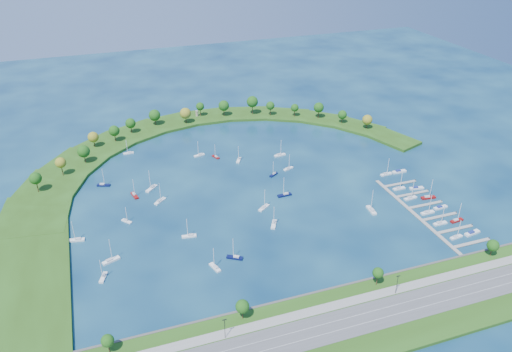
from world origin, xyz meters
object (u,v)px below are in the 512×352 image
object	(u,v)px
moored_boat_18	(274,174)
moored_boat_21	(189,236)
moored_boat_10	(111,260)
docked_boat_1	(472,233)
moored_boat_9	(264,207)
dock_system	(426,212)
moored_boat_13	(215,267)
docked_boat_5	(440,207)
moored_boat_3	(152,188)
docked_boat_8	(399,188)
harbor_tower	(197,113)
moored_boat_15	(134,195)
moored_boat_8	(288,168)
docked_boat_2	(440,223)
docked_boat_7	(428,197)
moored_boat_7	(127,221)
moored_boat_12	(280,155)
moored_boat_16	(235,257)
moored_boat_1	(103,185)
moored_boat_19	(160,201)
docked_boat_10	(386,174)
docked_boat_0	(456,237)
moored_boat_0	(274,224)
moored_boat_17	(199,155)
docked_boat_11	(399,171)
moored_boat_11	(216,157)
docked_boat_9	(416,188)
moored_boat_14	(103,277)
moored_boat_2	(77,239)
moored_boat_6	(285,194)
moored_boat_20	(129,153)
moored_boat_4	(371,210)
docked_boat_3	(457,220)
docked_boat_6	(410,198)
moored_boat_5	(239,160)

from	to	relation	value
moored_boat_18	moored_boat_21	xyz separation A→B (m)	(-66.80, -48.78, 0.03)
moored_boat_10	docked_boat_1	size ratio (longest dim) A/B	1.35
moored_boat_9	moored_boat_21	world-z (taller)	moored_boat_9
dock_system	moored_boat_13	bearing A→B (deg)	-176.23
moored_boat_10	docked_boat_5	size ratio (longest dim) A/B	1.50
moored_boat_3	docked_boat_8	xyz separation A→B (m)	(144.82, -50.39, -0.06)
harbor_tower	docked_boat_1	size ratio (longest dim) A/B	0.48
moored_boat_15	moored_boat_21	xyz separation A→B (m)	(22.16, -51.84, -0.02)
harbor_tower	moored_boat_8	size ratio (longest dim) A/B	0.44
docked_boat_1	docked_boat_2	distance (m)	16.99
docked_boat_7	moored_boat_7	bearing A→B (deg)	176.56
harbor_tower	moored_boat_12	bearing A→B (deg)	-65.60
moored_boat_16	docked_boat_7	world-z (taller)	docked_boat_7
moored_boat_1	moored_boat_7	bearing A→B (deg)	-58.49
moored_boat_9	moored_boat_19	world-z (taller)	moored_boat_19
docked_boat_10	moored_boat_19	bearing A→B (deg)	169.23
moored_boat_3	docked_boat_0	size ratio (longest dim) A/B	1.25
moored_boat_0	moored_boat_21	size ratio (longest dim) A/B	1.08
moored_boat_17	docked_boat_5	size ratio (longest dim) A/B	1.29
moored_boat_19	docked_boat_11	distance (m)	155.48
moored_boat_11	docked_boat_9	bearing A→B (deg)	-152.99
moored_boat_7	moored_boat_0	bearing A→B (deg)	28.89
moored_boat_15	docked_boat_5	distance (m)	181.34
moored_boat_0	docked_boat_7	bearing A→B (deg)	115.63
moored_boat_14	harbor_tower	bearing A→B (deg)	174.81
moored_boat_11	moored_boat_13	distance (m)	119.60
docked_boat_0	docked_boat_7	size ratio (longest dim) A/B	0.83
moored_boat_16	docked_boat_1	xyz separation A→B (m)	(126.60, -21.86, -0.20)
moored_boat_2	moored_boat_19	bearing A→B (deg)	-142.78
moored_boat_6	moored_boat_9	bearing A→B (deg)	25.79
moored_boat_1	moored_boat_20	world-z (taller)	moored_boat_1
dock_system	moored_boat_8	xyz separation A→B (m)	(-54.56, 74.49, 0.52)
moored_boat_10	docked_boat_2	world-z (taller)	moored_boat_10
moored_boat_4	moored_boat_2	bearing A→B (deg)	85.71
moored_boat_18	moored_boat_9	bearing A→B (deg)	27.34
moored_boat_14	docked_boat_3	distance (m)	190.63
docked_boat_2	docked_boat_6	distance (m)	28.24
moored_boat_11	moored_boat_17	xyz separation A→B (m)	(-10.22, 6.36, 0.03)
dock_system	docked_boat_3	size ratio (longest dim) A/B	6.93
moored_boat_3	moored_boat_16	size ratio (longest dim) A/B	1.12
moored_boat_3	moored_boat_5	world-z (taller)	moored_boat_3
dock_system	moored_boat_19	world-z (taller)	moored_boat_19
moored_boat_5	moored_boat_19	bearing A→B (deg)	-30.96
moored_boat_5	moored_boat_7	xyz separation A→B (m)	(-81.39, -50.51, -0.04)
harbor_tower	moored_boat_15	size ratio (longest dim) A/B	0.39
moored_boat_9	docked_boat_0	size ratio (longest dim) A/B	1.12
moored_boat_1	docked_boat_11	xyz separation A→B (m)	(185.04, -45.75, -0.19)
moored_boat_19	docked_boat_10	size ratio (longest dim) A/B	1.05
moored_boat_14	docked_boat_2	distance (m)	180.11
moored_boat_0	docked_boat_2	world-z (taller)	moored_boat_0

